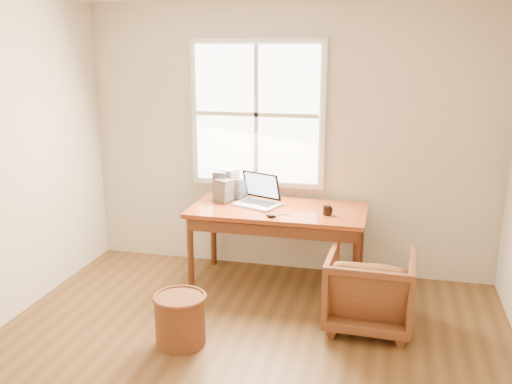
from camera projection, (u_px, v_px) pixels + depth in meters
room_shell at (224, 192)px, 3.53m from camera, size 4.04×4.54×2.64m
desk at (278, 210)px, 5.22m from camera, size 1.60×0.80×0.04m
armchair at (370, 290)px, 4.53m from camera, size 0.70×0.71×0.63m
wicker_stool at (180, 320)px, 4.30m from camera, size 0.44×0.44×0.38m
laptop at (257, 189)px, 5.24m from camera, size 0.58×0.59×0.33m
mouse at (271, 216)px, 4.93m from camera, size 0.11×0.08×0.03m
coffee_mug at (327, 210)px, 5.00m from camera, size 0.10×0.10×0.08m
cd_stack_a at (229, 184)px, 5.50m from camera, size 0.18×0.17×0.29m
cd_stack_b at (224, 191)px, 5.38m from camera, size 0.18×0.17×0.22m
cd_stack_c at (220, 185)px, 5.45m from camera, size 0.13×0.11×0.28m
cd_stack_d at (237, 188)px, 5.53m from camera, size 0.19×0.18×0.20m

